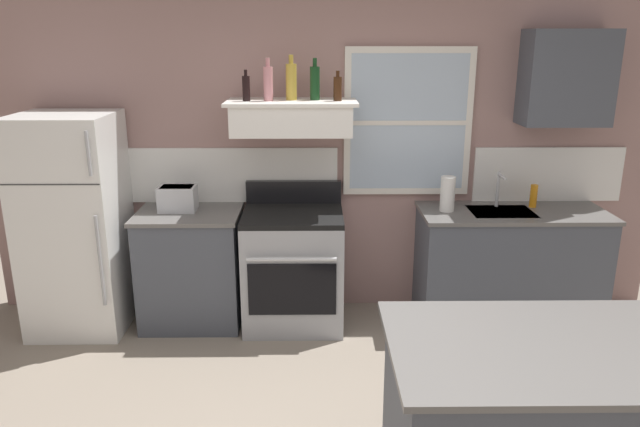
{
  "coord_description": "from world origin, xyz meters",
  "views": [
    {
      "loc": [
        -0.09,
        -2.5,
        2.2
      ],
      "look_at": [
        -0.05,
        1.2,
        1.1
      ],
      "focal_mm": 33.61,
      "sensor_mm": 36.0,
      "label": 1
    }
  ],
  "objects_px": {
    "toaster": "(178,198)",
    "bottle_champagne_gold_foil": "(291,81)",
    "paper_towel_roll": "(448,194)",
    "refrigerator": "(75,224)",
    "bottle_dark_green_wine": "(315,82)",
    "bottle_brown_stout": "(338,88)",
    "bottle_rose_pink": "(268,83)",
    "bottle_balsamic_dark": "(246,88)",
    "stove_range": "(293,267)",
    "dish_soap_bottle": "(534,196)"
  },
  "relations": [
    {
      "from": "bottle_brown_stout",
      "to": "refrigerator",
      "type": "bearing_deg",
      "value": -177.68
    },
    {
      "from": "toaster",
      "to": "dish_soap_bottle",
      "type": "bearing_deg",
      "value": 1.23
    },
    {
      "from": "dish_soap_bottle",
      "to": "bottle_rose_pink",
      "type": "bearing_deg",
      "value": -177.85
    },
    {
      "from": "bottle_rose_pink",
      "to": "bottle_dark_green_wine",
      "type": "bearing_deg",
      "value": 9.7
    },
    {
      "from": "bottle_rose_pink",
      "to": "bottle_brown_stout",
      "type": "xyz_separation_m",
      "value": [
        0.5,
        -0.0,
        -0.04
      ]
    },
    {
      "from": "bottle_rose_pink",
      "to": "dish_soap_bottle",
      "type": "height_order",
      "value": "bottle_rose_pink"
    },
    {
      "from": "toaster",
      "to": "bottle_dark_green_wine",
      "type": "relative_size",
      "value": 0.99
    },
    {
      "from": "bottle_dark_green_wine",
      "to": "dish_soap_bottle",
      "type": "height_order",
      "value": "bottle_dark_green_wine"
    },
    {
      "from": "toaster",
      "to": "bottle_dark_green_wine",
      "type": "distance_m",
      "value": 1.36
    },
    {
      "from": "refrigerator",
      "to": "bottle_champagne_gold_foil",
      "type": "relative_size",
      "value": 5.12
    },
    {
      "from": "bottle_champagne_gold_foil",
      "to": "stove_range",
      "type": "bearing_deg",
      "value": -89.19
    },
    {
      "from": "bottle_balsamic_dark",
      "to": "bottle_champagne_gold_foil",
      "type": "xyz_separation_m",
      "value": [
        0.32,
        0.07,
        0.04
      ]
    },
    {
      "from": "bottle_champagne_gold_foil",
      "to": "paper_towel_roll",
      "type": "relative_size",
      "value": 1.2
    },
    {
      "from": "toaster",
      "to": "bottle_champagne_gold_foil",
      "type": "bearing_deg",
      "value": 2.69
    },
    {
      "from": "paper_towel_roll",
      "to": "bottle_rose_pink",
      "type": "bearing_deg",
      "value": 179.01
    },
    {
      "from": "paper_towel_roll",
      "to": "refrigerator",
      "type": "bearing_deg",
      "value": -178.78
    },
    {
      "from": "dish_soap_bottle",
      "to": "bottle_dark_green_wine",
      "type": "bearing_deg",
      "value": -179.37
    },
    {
      "from": "bottle_balsamic_dark",
      "to": "paper_towel_roll",
      "type": "height_order",
      "value": "bottle_balsamic_dark"
    },
    {
      "from": "bottle_dark_green_wine",
      "to": "bottle_balsamic_dark",
      "type": "bearing_deg",
      "value": -171.68
    },
    {
      "from": "refrigerator",
      "to": "dish_soap_bottle",
      "type": "xyz_separation_m",
      "value": [
        3.53,
        0.16,
        0.17
      ]
    },
    {
      "from": "stove_range",
      "to": "paper_towel_roll",
      "type": "height_order",
      "value": "paper_towel_roll"
    },
    {
      "from": "stove_range",
      "to": "bottle_brown_stout",
      "type": "relative_size",
      "value": 5.08
    },
    {
      "from": "bottle_rose_pink",
      "to": "bottle_champagne_gold_foil",
      "type": "height_order",
      "value": "bottle_champagne_gold_foil"
    },
    {
      "from": "bottle_rose_pink",
      "to": "stove_range",
      "type": "bearing_deg",
      "value": -19.91
    },
    {
      "from": "dish_soap_bottle",
      "to": "refrigerator",
      "type": "bearing_deg",
      "value": -177.4
    },
    {
      "from": "bottle_balsamic_dark",
      "to": "bottle_dark_green_wine",
      "type": "height_order",
      "value": "bottle_dark_green_wine"
    },
    {
      "from": "toaster",
      "to": "bottle_champagne_gold_foil",
      "type": "relative_size",
      "value": 0.91
    },
    {
      "from": "refrigerator",
      "to": "bottle_rose_pink",
      "type": "distance_m",
      "value": 1.81
    },
    {
      "from": "stove_range",
      "to": "bottle_dark_green_wine",
      "type": "distance_m",
      "value": 1.42
    },
    {
      "from": "dish_soap_bottle",
      "to": "bottle_brown_stout",
      "type": "bearing_deg",
      "value": -177.04
    },
    {
      "from": "refrigerator",
      "to": "bottle_brown_stout",
      "type": "distance_m",
      "value": 2.23
    },
    {
      "from": "stove_range",
      "to": "paper_towel_roll",
      "type": "distance_m",
      "value": 1.32
    },
    {
      "from": "bottle_champagne_gold_foil",
      "to": "bottle_brown_stout",
      "type": "relative_size",
      "value": 1.51
    },
    {
      "from": "refrigerator",
      "to": "stove_range",
      "type": "relative_size",
      "value": 1.53
    },
    {
      "from": "bottle_balsamic_dark",
      "to": "bottle_brown_stout",
      "type": "xyz_separation_m",
      "value": [
        0.66,
        0.01,
        -0.0
      ]
    },
    {
      "from": "toaster",
      "to": "bottle_rose_pink",
      "type": "bearing_deg",
      "value": -1.38
    },
    {
      "from": "bottle_dark_green_wine",
      "to": "bottle_brown_stout",
      "type": "height_order",
      "value": "bottle_dark_green_wine"
    },
    {
      "from": "stove_range",
      "to": "bottle_rose_pink",
      "type": "relative_size",
      "value": 3.58
    },
    {
      "from": "bottle_rose_pink",
      "to": "bottle_champagne_gold_foil",
      "type": "relative_size",
      "value": 0.94
    },
    {
      "from": "bottle_brown_stout",
      "to": "bottle_rose_pink",
      "type": "bearing_deg",
      "value": 179.65
    },
    {
      "from": "toaster",
      "to": "bottle_brown_stout",
      "type": "bearing_deg",
      "value": -0.95
    },
    {
      "from": "refrigerator",
      "to": "bottle_dark_green_wine",
      "type": "relative_size",
      "value": 5.52
    },
    {
      "from": "toaster",
      "to": "bottle_champagne_gold_foil",
      "type": "xyz_separation_m",
      "value": [
        0.88,
        0.04,
        0.87
      ]
    },
    {
      "from": "stove_range",
      "to": "dish_soap_bottle",
      "type": "bearing_deg",
      "value": 4.18
    },
    {
      "from": "bottle_balsamic_dark",
      "to": "bottle_brown_stout",
      "type": "relative_size",
      "value": 1.04
    },
    {
      "from": "refrigerator",
      "to": "bottle_brown_stout",
      "type": "height_order",
      "value": "bottle_brown_stout"
    },
    {
      "from": "toaster",
      "to": "bottle_balsamic_dark",
      "type": "bearing_deg",
      "value": -3.29
    },
    {
      "from": "bottle_balsamic_dark",
      "to": "paper_towel_roll",
      "type": "distance_m",
      "value": 1.7
    },
    {
      "from": "refrigerator",
      "to": "dish_soap_bottle",
      "type": "bearing_deg",
      "value": 2.6
    },
    {
      "from": "bottle_champagne_gold_foil",
      "to": "dish_soap_bottle",
      "type": "relative_size",
      "value": 1.8
    }
  ]
}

